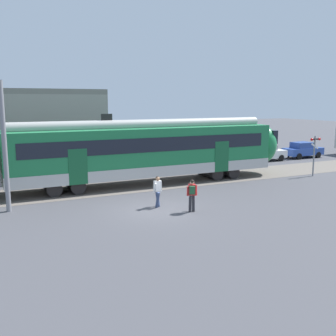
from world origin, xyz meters
The scene contains 8 objects.
ground_plane centered at (0.00, 0.00, 0.00)m, with size 160.00×160.00×0.00m, color #424247.
commuter_train centered at (-6.49, 6.06, 2.25)m, with size 38.05×3.07×4.73m.
pedestrian_white centered at (0.26, 0.36, 0.96)m, with size 0.54×0.68×1.67m.
pedestrian_red centered at (1.45, -1.20, 0.99)m, with size 0.65×0.57×1.67m.
parked_car_white centered at (15.79, 10.71, 0.78)m, with size 4.05×1.85×1.54m.
parked_car_blue centered at (20.54, 10.82, 0.78)m, with size 4.00×1.76×1.54m.
catenary_gantry centered at (-6.88, 6.06, 4.31)m, with size 0.24×6.64×6.53m.
crossing_signal centered at (14.24, 3.28, 2.01)m, with size 0.96×0.22×3.00m.
Camera 1 is at (-7.91, -17.97, 5.54)m, focal length 42.00 mm.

